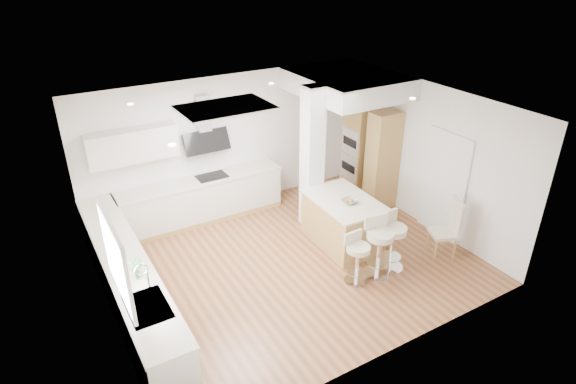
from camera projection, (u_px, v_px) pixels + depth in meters
ground at (290, 262)px, 8.49m from camera, size 6.00×6.00×0.00m
ceiling at (290, 262)px, 8.49m from camera, size 6.00×5.00×0.02m
wall_back at (227, 144)px, 9.77m from camera, size 6.00×0.04×2.80m
wall_left at (100, 243)px, 6.50m from camera, size 0.04×5.00×2.80m
wall_right at (424, 155)px, 9.22m from camera, size 0.04×5.00×2.80m
skylight at (226, 108)px, 7.34m from camera, size 4.10×2.10×0.06m
window_left at (115, 257)px, 5.69m from camera, size 0.06×1.28×1.07m
doorway_right at (444, 186)px, 8.93m from camera, size 0.05×1.00×2.10m
counter_left at (128, 283)px, 7.24m from camera, size 0.63×4.50×1.35m
counter_back at (192, 190)px, 9.47m from camera, size 3.62×0.63×2.50m
pillar at (312, 159)px, 9.06m from camera, size 0.35×0.35×2.80m
soffit at (346, 84)px, 9.34m from camera, size 1.78×2.20×0.40m
oven_column at (369, 154)px, 10.17m from camera, size 0.63×1.21×2.10m
peninsula at (343, 221)px, 8.84m from camera, size 1.04×1.54×1.00m
bar_stool_a at (357, 256)px, 7.78m from camera, size 0.43×0.43×0.90m
bar_stool_b at (379, 244)px, 7.93m from camera, size 0.57×0.57×1.06m
bar_stool_c at (391, 238)px, 8.10m from camera, size 0.48×0.48×1.04m
dining_chair at (449, 226)px, 8.44m from camera, size 0.57×0.57×1.11m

